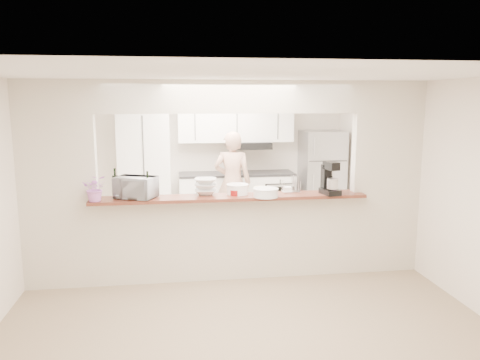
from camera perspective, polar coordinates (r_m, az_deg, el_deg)
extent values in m
plane|color=#9F866B|center=(6.17, -1.20, -11.78)|extent=(6.00, 6.00, 0.00)
cube|color=beige|center=(7.62, -2.62, -7.49)|extent=(5.00, 2.90, 0.01)
cube|color=beige|center=(5.94, -21.27, -0.74)|extent=(0.90, 0.15, 2.50)
cube|color=beige|center=(6.40, 17.31, 0.19)|extent=(0.90, 0.15, 2.50)
cube|color=beige|center=(5.74, -1.28, 10.11)|extent=(3.20, 0.15, 0.40)
cube|color=beige|center=(5.99, -1.22, -7.11)|extent=(3.20, 0.15, 1.05)
cube|color=brown|center=(5.81, -1.18, -2.11)|extent=(3.40, 0.38, 0.04)
cube|color=white|center=(8.50, -11.51, 1.35)|extent=(0.90, 0.60, 2.10)
cube|color=white|center=(8.66, -0.41, -2.32)|extent=(2.10, 0.60, 0.90)
cube|color=#313134|center=(8.58, -0.41, 0.75)|extent=(2.10, 0.62, 0.04)
cube|color=white|center=(8.60, -0.53, 7.17)|extent=(2.10, 0.35, 0.75)
cube|color=black|center=(8.57, 1.23, 4.24)|extent=(0.75, 0.45, 0.12)
cube|color=black|center=(8.49, 4.90, -2.26)|extent=(0.55, 0.02, 0.55)
cube|color=#A2A2A7|center=(8.89, 9.90, 0.47)|extent=(0.75, 0.70, 1.70)
imported|color=#D16FB2|center=(5.71, -17.21, -0.95)|extent=(0.30, 0.27, 0.31)
cylinder|color=black|center=(5.90, -14.95, -0.74)|extent=(0.07, 0.07, 0.27)
cylinder|color=black|center=(5.87, -15.03, 0.97)|extent=(0.02, 0.02, 0.09)
cylinder|color=black|center=(5.65, -11.18, -1.10)|extent=(0.07, 0.07, 0.26)
cylinder|color=black|center=(5.62, -11.24, 0.63)|extent=(0.02, 0.02, 0.09)
imported|color=#ADADB2|center=(5.78, -12.60, -0.88)|extent=(0.56, 0.48, 0.26)
imported|color=silver|center=(5.86, -4.22, -0.82)|extent=(0.30, 0.30, 0.20)
cylinder|color=white|center=(5.88, -0.31, -1.16)|extent=(0.27, 0.27, 0.12)
cylinder|color=white|center=(5.87, -0.31, -0.55)|extent=(0.28, 0.28, 0.01)
cylinder|color=white|center=(5.73, 3.16, -1.58)|extent=(0.30, 0.30, 0.10)
cylinder|color=white|center=(5.72, 3.17, -1.05)|extent=(0.31, 0.31, 0.01)
cylinder|color=maroon|center=(5.83, -0.54, -1.52)|extent=(0.15, 0.15, 0.07)
cylinder|color=tan|center=(5.98, 2.47, -1.19)|extent=(0.17, 0.17, 0.08)
cube|color=silver|center=(6.05, 6.25, -1.43)|extent=(0.24, 0.14, 0.01)
cube|color=white|center=(6.04, 6.26, -1.09)|extent=(0.10, 0.10, 0.06)
cube|color=black|center=(5.98, 10.91, -1.40)|extent=(0.22, 0.30, 0.07)
cube|color=black|center=(6.03, 10.51, 0.47)|extent=(0.13, 0.12, 0.30)
cube|color=black|center=(5.92, 11.06, 1.73)|extent=(0.16, 0.25, 0.10)
cylinder|color=#B7B7BC|center=(5.91, 11.23, -0.43)|extent=(0.14, 0.14, 0.13)
imported|color=#AC61B5|center=(6.16, 10.80, 0.42)|extent=(0.28, 0.28, 0.39)
imported|color=tan|center=(7.93, -0.91, -0.37)|extent=(0.72, 0.56, 1.74)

